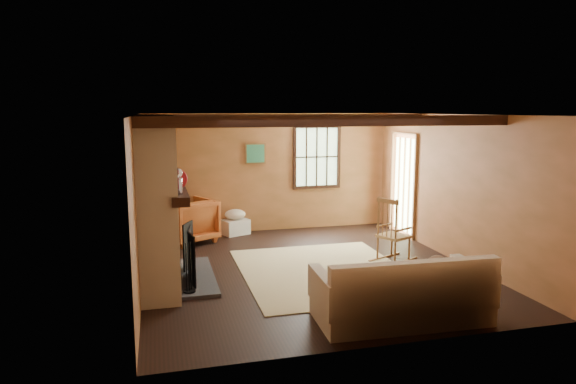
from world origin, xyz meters
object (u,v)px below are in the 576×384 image
object	(u,v)px
armchair	(188,221)
fireplace	(159,207)
sofa	(403,297)
laundry_basket	(235,227)
rocking_chair	(392,234)

from	to	relation	value
armchair	fireplace	bearing A→B (deg)	48.99
fireplace	armchair	world-z (taller)	fireplace
fireplace	sofa	distance (m)	3.60
armchair	laundry_basket	bearing A→B (deg)	174.63
laundry_basket	armchair	distance (m)	1.05
fireplace	laundry_basket	world-z (taller)	fireplace
sofa	laundry_basket	distance (m)	4.92
fireplace	armchair	xyz separation A→B (m)	(0.52, 2.17, -0.69)
sofa	laundry_basket	bearing A→B (deg)	107.14
fireplace	laundry_basket	size ratio (longest dim) A/B	4.80
rocking_chair	sofa	distance (m)	2.48
rocking_chair	fireplace	bearing A→B (deg)	66.20
sofa	armchair	bearing A→B (deg)	119.02
rocking_chair	armchair	size ratio (longest dim) A/B	1.19
fireplace	laundry_basket	bearing A→B (deg)	60.12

